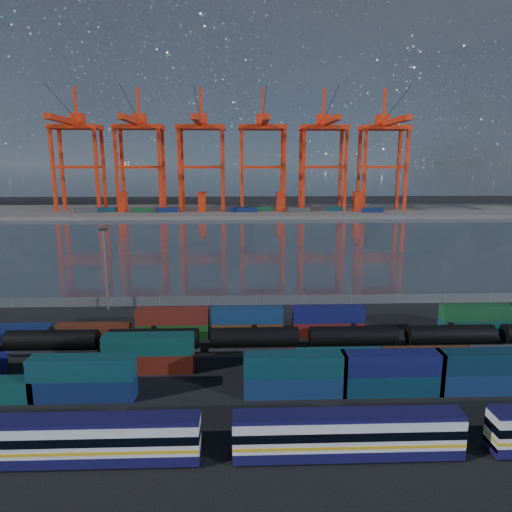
{
  "coord_description": "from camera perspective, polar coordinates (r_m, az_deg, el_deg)",
  "views": [
    {
      "loc": [
        -3.31,
        -63.08,
        28.89
      ],
      "look_at": [
        0.0,
        30.0,
        10.0
      ],
      "focal_mm": 32.0,
      "sensor_mm": 36.0,
      "label": 1
    }
  ],
  "objects": [
    {
      "name": "gantry_cranes",
      "position": [
        266.63,
        -3.03,
        14.58
      ],
      "size": [
        202.27,
        52.36,
        70.91
      ],
      "color": "red",
      "rests_on": "ground"
    },
    {
      "name": "quay_containers",
      "position": [
        259.92,
        -3.74,
        5.79
      ],
      "size": [
        172.58,
        10.99,
        2.6
      ],
      "color": "navy",
      "rests_on": "far_quay"
    },
    {
      "name": "ground",
      "position": [
        69.46,
        0.9,
        -13.11
      ],
      "size": [
        700.0,
        700.0,
        0.0
      ],
      "primitive_type": "plane",
      "color": "black",
      "rests_on": "ground"
    },
    {
      "name": "container_row_north",
      "position": [
        77.92,
        -0.1,
        -8.59
      ],
      "size": [
        116.36,
        2.45,
        5.21
      ],
      "color": "navy",
      "rests_on": "ground"
    },
    {
      "name": "distant_mountains",
      "position": [
        1675.37,
        0.26,
        18.02
      ],
      "size": [
        2470.0,
        1100.0,
        520.0
      ],
      "color": "#1E2630",
      "rests_on": "ground"
    },
    {
      "name": "passenger_train",
      "position": [
        49.48,
        11.35,
        -21.1
      ],
      "size": [
        74.86,
        2.82,
        4.84
      ],
      "color": "silver",
      "rests_on": "ground"
    },
    {
      "name": "yard_light_mast",
      "position": [
        95.04,
        -18.3,
        -1.02
      ],
      "size": [
        1.6,
        0.4,
        16.6
      ],
      "color": "slate",
      "rests_on": "ground"
    },
    {
      "name": "straddle_carriers",
      "position": [
        263.93,
        -1.87,
        6.88
      ],
      "size": [
        140.0,
        7.0,
        11.1
      ],
      "color": "red",
      "rests_on": "far_quay"
    },
    {
      "name": "waterfront_fence",
      "position": [
        95.31,
        0.04,
        -5.55
      ],
      "size": [
        160.12,
        0.12,
        2.2
      ],
      "color": "#595B5E",
      "rests_on": "ground"
    },
    {
      "name": "tanker_string",
      "position": [
        72.78,
        6.0,
        -10.13
      ],
      "size": [
        122.66,
        3.04,
        4.35
      ],
      "color": "black",
      "rests_on": "ground"
    },
    {
      "name": "container_row_mid",
      "position": [
        68.37,
        11.9,
        -12.29
      ],
      "size": [
        142.35,
        2.56,
        5.46
      ],
      "color": "#3C4041",
      "rests_on": "ground"
    },
    {
      "name": "container_row_south",
      "position": [
        59.82,
        5.46,
        -14.83
      ],
      "size": [
        141.49,
        2.62,
        5.58
      ],
      "color": "#45484A",
      "rests_on": "ground"
    },
    {
      "name": "harbor_water",
      "position": [
        170.58,
        -0.89,
        1.71
      ],
      "size": [
        700.0,
        700.0,
        0.0
      ],
      "primitive_type": "plane",
      "color": "#2F3A44",
      "rests_on": "ground"
    },
    {
      "name": "far_quay",
      "position": [
        274.52,
        -1.34,
        5.63
      ],
      "size": [
        700.0,
        70.0,
        2.0
      ],
      "primitive_type": "cube",
      "color": "#514F4C",
      "rests_on": "ground"
    }
  ]
}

